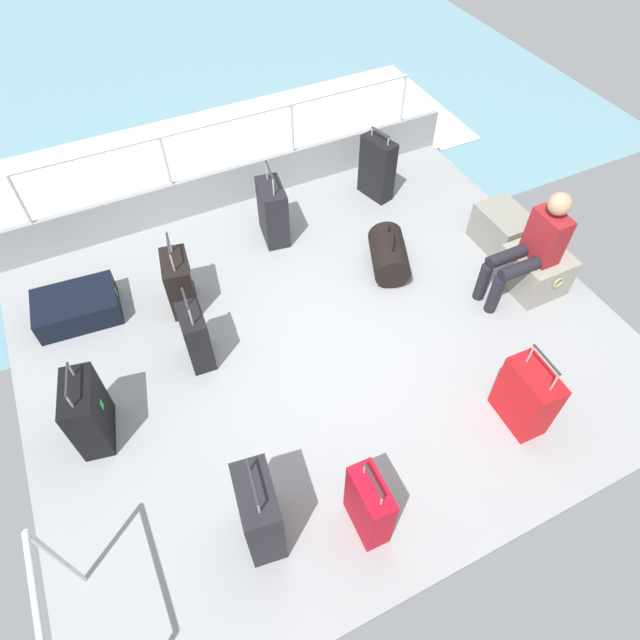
% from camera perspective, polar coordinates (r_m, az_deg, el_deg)
% --- Properties ---
extents(ground_plane, '(4.40, 5.20, 0.06)m').
position_cam_1_polar(ground_plane, '(4.99, 0.35, -1.90)').
color(ground_plane, '#939699').
extents(gunwale_port, '(0.06, 5.20, 0.45)m').
position_cam_1_polar(gunwale_port, '(6.28, -8.69, 13.83)').
color(gunwale_port, '#939699').
rests_on(gunwale_port, ground_plane).
extents(railing_port, '(0.04, 4.20, 1.02)m').
position_cam_1_polar(railing_port, '(5.97, -9.35, 18.10)').
color(railing_port, silver).
rests_on(railing_port, ground_plane).
extents(stair_rail_starboard, '(0.94, 0.04, 0.97)m').
position_cam_1_polar(stair_rail_starboard, '(3.60, -25.51, -27.09)').
color(stair_rail_starboard, silver).
rests_on(stair_rail_starboard, ground_plane).
extents(sea_wake, '(12.00, 12.00, 0.01)m').
position_cam_1_polar(sea_wake, '(7.74, -12.01, 16.00)').
color(sea_wake, '#6B99A8').
rests_on(sea_wake, ground_plane).
extents(cargo_crate_0, '(0.60, 0.42, 0.40)m').
position_cam_1_polar(cargo_crate_0, '(5.97, 18.50, 8.98)').
color(cargo_crate_0, gray).
rests_on(cargo_crate_0, ground_plane).
extents(cargo_crate_1, '(0.57, 0.50, 0.41)m').
position_cam_1_polar(cargo_crate_1, '(5.63, 21.56, 4.90)').
color(cargo_crate_1, gray).
rests_on(cargo_crate_1, ground_plane).
extents(passenger_seated, '(0.34, 0.66, 1.11)m').
position_cam_1_polar(passenger_seated, '(5.26, 21.26, 7.22)').
color(passenger_seated, maroon).
rests_on(passenger_seated, ground_plane).
extents(suitcase_0, '(0.45, 0.26, 0.81)m').
position_cam_1_polar(suitcase_0, '(4.54, 20.74, -7.49)').
color(suitcase_0, red).
rests_on(suitcase_0, ground_plane).
extents(suitcase_1, '(0.38, 0.19, 0.74)m').
position_cam_1_polar(suitcase_1, '(3.88, 5.13, -18.76)').
color(suitcase_1, '#B70C1E').
rests_on(suitcase_1, ground_plane).
extents(suitcase_2, '(0.49, 0.31, 0.78)m').
position_cam_1_polar(suitcase_2, '(4.51, -23.05, -8.89)').
color(suitcase_2, black).
rests_on(suitcase_2, ground_plane).
extents(suitcase_3, '(0.45, 0.30, 0.78)m').
position_cam_1_polar(suitcase_3, '(5.17, -14.45, 3.77)').
color(suitcase_3, black).
rests_on(suitcase_3, ground_plane).
extents(suitcase_4, '(0.56, 0.77, 0.25)m').
position_cam_1_polar(suitcase_4, '(5.50, -24.03, 1.25)').
color(suitcase_4, black).
rests_on(suitcase_4, ground_plane).
extents(suitcase_5, '(0.37, 0.22, 0.79)m').
position_cam_1_polar(suitcase_5, '(4.71, -12.79, -1.76)').
color(suitcase_5, black).
rests_on(suitcase_5, ground_plane).
extents(suitcase_6, '(0.47, 0.30, 0.85)m').
position_cam_1_polar(suitcase_6, '(5.71, -4.95, 11.13)').
color(suitcase_6, black).
rests_on(suitcase_6, ground_plane).
extents(suitcase_7, '(0.43, 0.28, 0.81)m').
position_cam_1_polar(suitcase_7, '(6.27, 5.98, 15.49)').
color(suitcase_7, black).
rests_on(suitcase_7, ground_plane).
extents(suitcase_8, '(0.48, 0.30, 0.87)m').
position_cam_1_polar(suitcase_8, '(3.82, -6.33, -19.34)').
color(suitcase_8, black).
rests_on(suitcase_8, ground_plane).
extents(duffel_bag, '(0.68, 0.55, 0.51)m').
position_cam_1_polar(duffel_bag, '(5.47, 7.19, 6.82)').
color(duffel_bag, black).
rests_on(duffel_bag, ground_plane).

